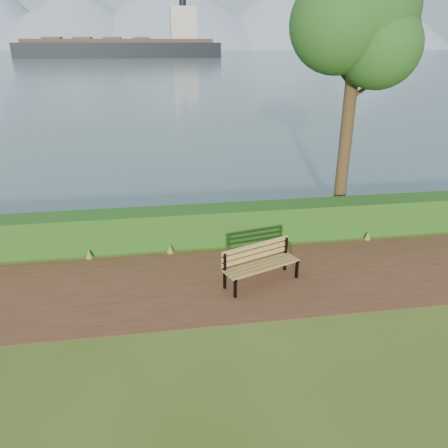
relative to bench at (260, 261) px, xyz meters
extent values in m
plane|color=#405618|center=(-0.90, -0.21, -0.53)|extent=(140.00, 140.00, 0.00)
cube|color=#562C1D|center=(-0.90, 0.09, -0.53)|extent=(40.00, 3.40, 0.01)
cube|color=#174413|center=(-0.90, 2.39, -0.03)|extent=(32.00, 0.85, 1.00)
cube|color=#486675|center=(-0.90, 259.79, -0.53)|extent=(700.00, 510.00, 0.00)
cone|color=#8395AF|center=(-60.90, 394.79, 23.47)|extent=(160.00, 160.00, 48.00)
cone|color=#8395AF|center=(19.10, 404.79, 30.47)|extent=(190.00, 190.00, 62.00)
cone|color=#8395AF|center=(109.10, 399.79, 24.47)|extent=(170.00, 170.00, 50.00)
cone|color=#8395AF|center=(199.10, 409.79, 28.47)|extent=(150.00, 150.00, 58.00)
cone|color=#8395AF|center=(-10.90, 429.79, 16.97)|extent=(120.00, 120.00, 35.00)
cone|color=#8395AF|center=(149.10, 424.79, 19.47)|extent=(130.00, 130.00, 40.00)
cube|color=black|center=(-0.68, -0.62, -0.30)|extent=(0.07, 0.08, 0.46)
cube|color=black|center=(-0.85, -0.20, -0.09)|extent=(0.07, 0.08, 0.88)
cube|color=black|center=(-0.76, -0.41, -0.10)|extent=(0.24, 0.51, 0.05)
cube|color=black|center=(0.92, 0.02, -0.30)|extent=(0.07, 0.08, 0.46)
cube|color=black|center=(0.75, 0.44, -0.09)|extent=(0.07, 0.08, 0.88)
cube|color=black|center=(0.83, 0.23, -0.10)|extent=(0.24, 0.51, 0.05)
cube|color=olive|center=(0.11, -0.27, -0.07)|extent=(1.75, 0.77, 0.04)
cube|color=olive|center=(0.06, -0.15, -0.07)|extent=(1.75, 0.77, 0.04)
cube|color=olive|center=(0.01, -0.03, -0.07)|extent=(1.75, 0.77, 0.04)
cube|color=olive|center=(-0.04, 0.09, -0.07)|extent=(1.75, 0.77, 0.04)
cube|color=olive|center=(-0.06, 0.15, 0.05)|extent=(1.73, 0.72, 0.11)
cube|color=olive|center=(-0.06, 0.15, 0.20)|extent=(1.73, 0.72, 0.11)
cube|color=olive|center=(-0.06, 0.15, 0.34)|extent=(1.73, 0.72, 0.11)
cylinder|color=#3D2819|center=(3.31, 3.37, 2.74)|extent=(0.36, 0.36, 6.55)
sphere|color=#1A4E1A|center=(3.31, 3.37, 5.47)|extent=(3.09, 3.09, 3.09)
sphere|color=#1A4E1A|center=(4.06, 3.80, 4.93)|extent=(2.37, 2.37, 2.37)
sphere|color=#1A4E1A|center=(2.64, 3.04, 5.11)|extent=(2.55, 2.55, 2.55)
sphere|color=#1A4E1A|center=(3.71, 2.80, 4.56)|extent=(2.18, 2.18, 2.18)
cylinder|color=#3D2819|center=(3.72, 3.37, 3.47)|extent=(0.96, 0.11, 0.72)
cylinder|color=#3D2819|center=(2.95, 3.46, 3.93)|extent=(0.74, 0.34, 0.65)
cube|color=black|center=(-13.40, 167.03, 1.04)|extent=(73.07, 11.80, 7.30)
cube|color=#47312A|center=(-13.40, 167.03, 5.31)|extent=(67.23, 10.63, 1.25)
cube|color=beige|center=(9.97, 167.13, 10.95)|extent=(9.43, 8.65, 11.47)
cylinder|color=black|center=(9.97, 167.13, 17.73)|extent=(2.50, 2.50, 3.65)
cube|color=brown|center=(-36.76, 166.92, 6.15)|extent=(6.29, 6.91, 0.83)
cube|color=brown|center=(-26.33, 166.97, 6.15)|extent=(6.29, 6.91, 0.83)
cube|color=brown|center=(-15.90, 167.02, 6.15)|extent=(6.29, 6.91, 0.83)
cube|color=brown|center=(-5.47, 167.06, 6.15)|extent=(6.29, 6.91, 0.83)
camera|label=1|loc=(-2.19, -8.74, 4.67)|focal=35.00mm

